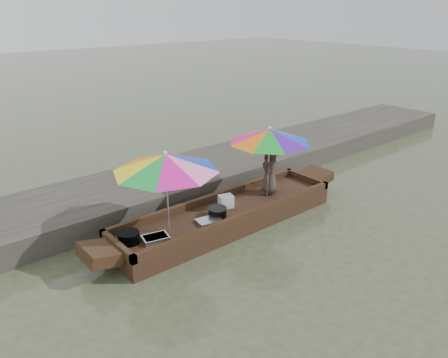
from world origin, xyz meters
TOP-DOWN VIEW (x-y plane):
  - water at (0.00, 0.00)m, footprint 80.00×80.00m
  - dock at (0.00, 2.20)m, footprint 22.00×2.20m
  - boat_hull at (0.00, 0.00)m, footprint 4.97×1.20m
  - cooking_pot at (-2.16, 0.10)m, footprint 0.38×0.38m
  - tray_crayfish at (-1.78, -0.15)m, footprint 0.52×0.41m
  - tray_scallop at (-0.62, -0.19)m, footprint 0.51×0.40m
  - charcoal_grill at (-0.33, -0.10)m, footprint 0.35×0.35m
  - supply_bag at (0.07, 0.12)m, footprint 0.33×0.29m
  - vendor at (1.28, 0.08)m, footprint 0.65×0.61m
  - umbrella_bow at (-1.39, 0.00)m, footprint 1.98×1.98m
  - umbrella_stern at (1.15, 0.00)m, footprint 2.23×2.23m

SIDE VIEW (x-z plane):
  - water at x=0.00m, z-range 0.00..0.00m
  - boat_hull at x=0.00m, z-range 0.00..0.35m
  - dock at x=0.00m, z-range 0.00..0.50m
  - tray_scallop at x=-0.62m, z-range 0.35..0.41m
  - tray_crayfish at x=-1.78m, z-range 0.35..0.44m
  - charcoal_grill at x=-0.33m, z-range 0.35..0.52m
  - cooking_pot at x=-2.16m, z-range 0.35..0.55m
  - supply_bag at x=0.07m, z-range 0.35..0.61m
  - vendor at x=1.28m, z-range 0.35..1.46m
  - umbrella_bow at x=-1.39m, z-range 0.35..1.90m
  - umbrella_stern at x=1.15m, z-range 0.35..1.90m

